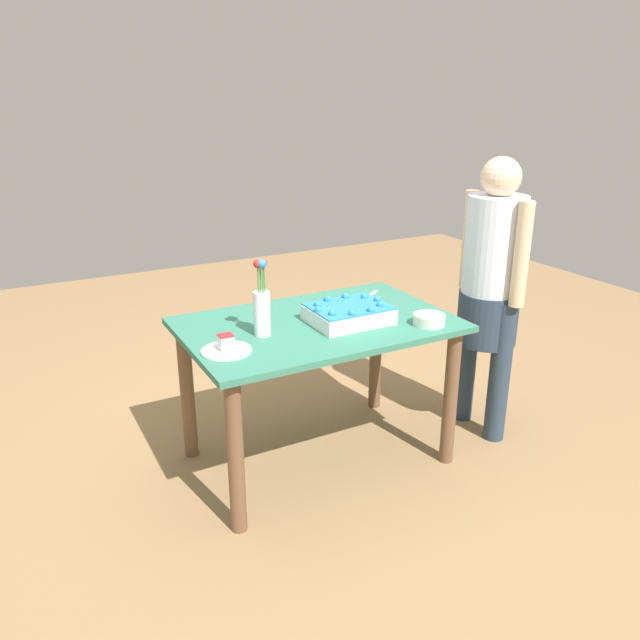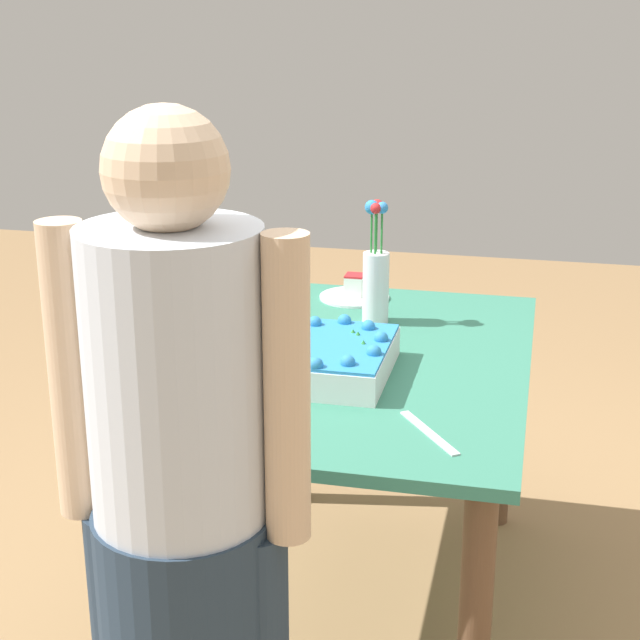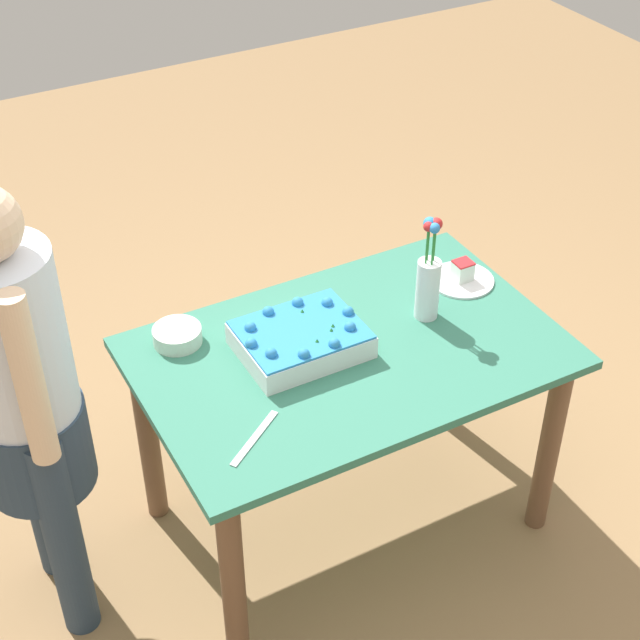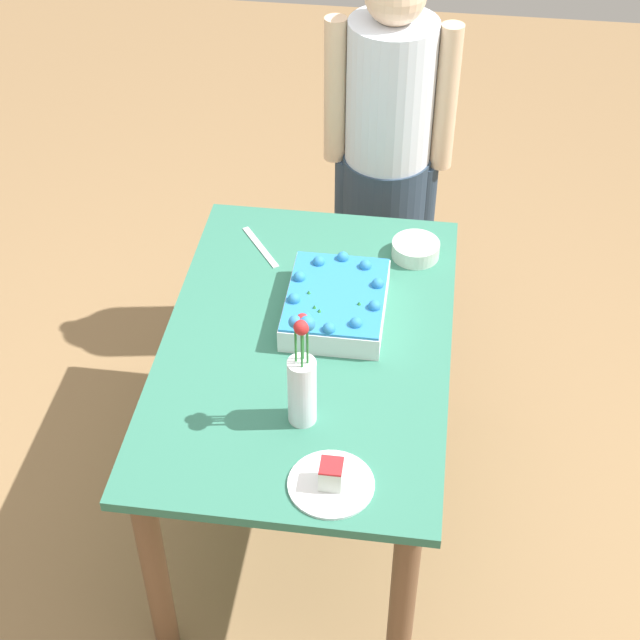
% 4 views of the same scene
% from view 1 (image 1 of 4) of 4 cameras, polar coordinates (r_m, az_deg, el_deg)
% --- Properties ---
extents(ground_plane, '(8.00, 8.00, 0.00)m').
position_cam_1_polar(ground_plane, '(3.31, -0.21, -12.42)').
color(ground_plane, '#96734B').
extents(dining_table, '(1.28, 0.82, 0.75)m').
position_cam_1_polar(dining_table, '(3.02, -0.22, -2.49)').
color(dining_table, '#34775F').
rests_on(dining_table, ground_plane).
extents(sheet_cake, '(0.37, 0.29, 0.10)m').
position_cam_1_polar(sheet_cake, '(2.97, 2.62, 0.62)').
color(sheet_cake, white).
rests_on(sheet_cake, dining_table).
extents(serving_plate_with_slice, '(0.22, 0.22, 0.08)m').
position_cam_1_polar(serving_plate_with_slice, '(2.66, -8.57, -2.50)').
color(serving_plate_with_slice, white).
rests_on(serving_plate_with_slice, dining_table).
extents(cake_knife, '(0.20, 0.15, 0.00)m').
position_cam_1_polar(cake_knife, '(3.35, 4.43, 2.15)').
color(cake_knife, silver).
rests_on(cake_knife, dining_table).
extents(flower_vase, '(0.07, 0.07, 0.35)m').
position_cam_1_polar(flower_vase, '(2.78, -5.34, 1.24)').
color(flower_vase, white).
rests_on(flower_vase, dining_table).
extents(fruit_bowl, '(0.15, 0.15, 0.05)m').
position_cam_1_polar(fruit_bowl, '(2.98, 9.95, 0.04)').
color(fruit_bowl, silver).
rests_on(fruit_bowl, dining_table).
extents(person_standing, '(0.31, 0.45, 1.49)m').
position_cam_1_polar(person_standing, '(3.36, 15.35, 3.37)').
color(person_standing, '#293B4E').
rests_on(person_standing, ground_plane).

